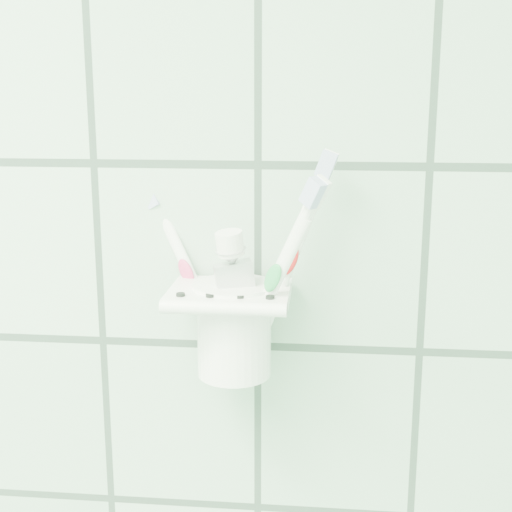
{
  "coord_description": "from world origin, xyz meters",
  "views": [
    {
      "loc": [
        0.72,
        0.51,
        1.51
      ],
      "look_at": [
        0.66,
        1.1,
        1.37
      ],
      "focal_mm": 50.0,
      "sensor_mm": 36.0,
      "label": 1
    }
  ],
  "objects": [
    {
      "name": "toothbrush_pink",
      "position": [
        0.63,
        1.16,
        1.34
      ],
      "size": [
        0.08,
        0.05,
        0.19
      ],
      "rotation": [
        -0.15,
        -0.53,
        -0.22
      ],
      "color": "white",
      "rests_on": "cup"
    },
    {
      "name": "cup",
      "position": [
        0.64,
        1.16,
        1.29
      ],
      "size": [
        0.08,
        0.08,
        0.09
      ],
      "color": "white",
      "rests_on": "holder_bracket"
    },
    {
      "name": "holder_bracket",
      "position": [
        0.63,
        1.15,
        1.32
      ],
      "size": [
        0.11,
        0.1,
        0.03
      ],
      "color": "white",
      "rests_on": "wall_back"
    },
    {
      "name": "toothpaste_tube",
      "position": [
        0.65,
        1.16,
        1.32
      ],
      "size": [
        0.05,
        0.04,
        0.14
      ],
      "rotation": [
        0.09,
        -0.14,
        0.32
      ],
      "color": "silver",
      "rests_on": "cup"
    },
    {
      "name": "toothbrush_orange",
      "position": [
        0.64,
        1.16,
        1.36
      ],
      "size": [
        0.09,
        0.07,
        0.21
      ],
      "rotation": [
        -0.01,
        0.51,
        -0.68
      ],
      "color": "white",
      "rests_on": "cup"
    },
    {
      "name": "toothbrush_blue",
      "position": [
        0.65,
        1.16,
        1.36
      ],
      "size": [
        0.08,
        0.03,
        0.22
      ],
      "rotation": [
        -0.1,
        0.34,
        -0.14
      ],
      "color": "white",
      "rests_on": "cup"
    }
  ]
}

